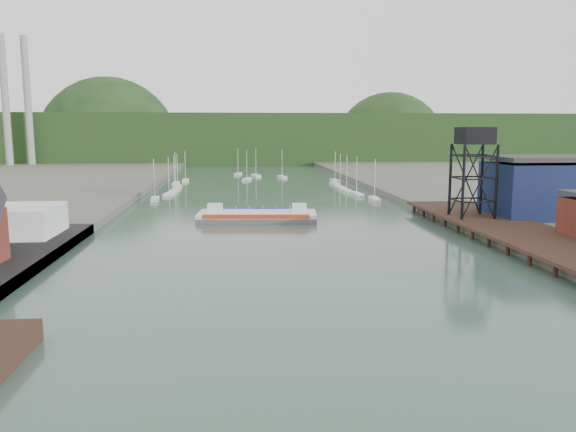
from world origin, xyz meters
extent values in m
plane|color=#2B4436|center=(0.00, 0.00, 0.00)|extent=(600.00, 600.00, 0.00)
cube|color=black|center=(37.00, 45.00, 1.90)|extent=(14.00, 70.00, 0.50)
cylinder|color=black|center=(31.00, 45.00, 0.80)|extent=(0.60, 0.60, 2.20)
cylinder|color=black|center=(43.00, 45.00, 0.80)|extent=(0.60, 0.60, 2.20)
cylinder|color=black|center=(32.00, 55.00, 8.65)|extent=(0.50, 0.50, 13.00)
cylinder|color=black|center=(38.00, 55.00, 8.65)|extent=(0.50, 0.50, 13.00)
cylinder|color=black|center=(32.00, 61.00, 8.65)|extent=(0.50, 0.50, 13.00)
cylinder|color=black|center=(38.00, 61.00, 8.65)|extent=(0.50, 0.50, 13.00)
cube|color=black|center=(35.00, 58.00, 16.65)|extent=(5.50, 5.50, 3.00)
cube|color=#0B0F34|center=(50.00, 60.00, 6.60)|extent=(20.00, 14.00, 10.00)
cube|color=#2D2D33|center=(50.00, 60.00, 12.50)|extent=(20.50, 14.50, 0.80)
cube|color=silver|center=(-27.54, 103.89, 0.35)|extent=(2.67, 7.65, 0.90)
cube|color=silver|center=(-25.28, 115.30, 0.35)|extent=(2.81, 7.67, 0.90)
cube|color=silver|center=(-24.71, 124.17, 0.35)|extent=(2.35, 7.59, 0.90)
cube|color=silver|center=(-24.81, 134.09, 0.35)|extent=(2.01, 7.50, 0.90)
cube|color=silver|center=(-26.64, 146.33, 0.35)|extent=(2.00, 7.50, 0.90)
cube|color=silver|center=(-24.32, 156.17, 0.35)|extent=(2.16, 7.54, 0.90)
cube|color=silver|center=(27.56, 99.03, 0.35)|extent=(2.53, 7.62, 0.90)
cube|color=silver|center=(25.46, 110.51, 0.35)|extent=(2.76, 7.67, 0.90)
cube|color=silver|center=(24.46, 119.29, 0.35)|extent=(2.22, 7.56, 0.90)
cube|color=silver|center=(24.27, 128.28, 0.35)|extent=(2.18, 7.54, 0.90)
cube|color=silver|center=(24.67, 139.38, 0.35)|extent=(2.46, 7.61, 0.90)
cube|color=silver|center=(26.78, 150.99, 0.35)|extent=(2.48, 7.61, 0.90)
cube|color=silver|center=(-3.16, 160.00, 0.35)|extent=(3.78, 7.76, 0.90)
cube|color=silver|center=(10.04, 168.00, 0.35)|extent=(3.31, 7.74, 0.90)
cube|color=silver|center=(0.66, 176.00, 0.35)|extent=(3.76, 7.76, 0.90)
cube|color=silver|center=(-6.11, 184.00, 0.35)|extent=(3.40, 7.74, 0.90)
cylinder|color=gray|center=(-110.00, 230.00, 30.00)|extent=(3.20, 3.20, 60.00)
cylinder|color=gray|center=(-102.00, 235.00, 30.00)|extent=(3.20, 3.20, 60.00)
cube|color=#1B3115|center=(0.00, 300.00, 12.00)|extent=(500.00, 120.00, 28.00)
sphere|color=#1B3115|center=(-80.00, 300.00, 8.00)|extent=(80.00, 80.00, 80.00)
sphere|color=#1B3115|center=(90.00, 310.00, 6.00)|extent=(70.00, 70.00, 70.00)
cube|color=#515153|center=(-3.19, 70.56, 0.46)|extent=(23.76, 11.23, 0.92)
cube|color=silver|center=(-3.19, 70.56, 1.29)|extent=(23.76, 11.23, 0.74)
cube|color=red|center=(-3.61, 65.93, 1.47)|extent=(20.20, 1.94, 0.83)
cube|color=#162A9C|center=(-2.78, 75.19, 1.47)|extent=(20.20, 1.94, 0.83)
cube|color=silver|center=(-11.45, 71.30, 2.40)|extent=(3.00, 3.00, 1.84)
cube|color=silver|center=(5.07, 69.82, 2.40)|extent=(3.00, 3.00, 1.84)
camera|label=1|loc=(-7.52, -38.64, 17.68)|focal=35.00mm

